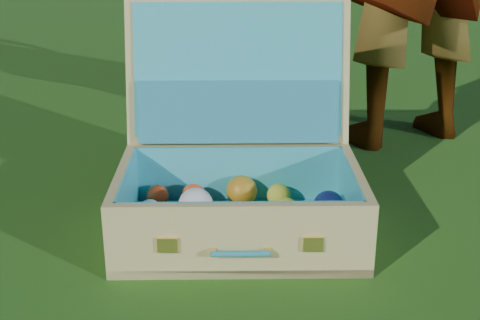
% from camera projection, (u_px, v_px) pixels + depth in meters
% --- Properties ---
extents(ground, '(60.00, 60.00, 0.00)m').
position_uv_depth(ground, '(295.00, 237.00, 1.83)').
color(ground, '#215114').
rests_on(ground, ground).
extents(stray_ball, '(0.07, 0.07, 0.07)m').
position_uv_depth(stray_ball, '(153.00, 222.00, 1.83)').
color(stray_ball, teal).
rests_on(stray_ball, ground).
extents(suitcase, '(0.67, 0.62, 0.61)m').
position_uv_depth(suitcase, '(238.00, 166.00, 1.84)').
color(suitcase, tan).
rests_on(suitcase, ground).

